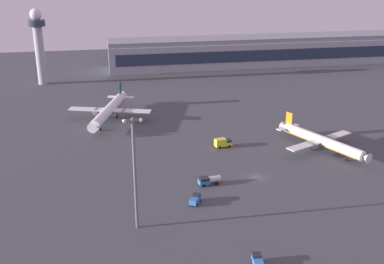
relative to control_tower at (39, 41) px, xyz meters
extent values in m
plane|color=#424449|center=(71.95, -120.89, -21.18)|extent=(416.00, 416.00, 0.00)
cube|color=#9EA3AD|center=(117.59, 22.24, -14.18)|extent=(169.40, 22.00, 14.00)
cube|color=#263347|center=(117.59, 11.04, -13.48)|extent=(162.63, 0.40, 6.16)
cube|color=gray|center=(117.59, 22.24, -5.98)|extent=(169.40, 19.80, 2.40)
cylinder|color=#A8A8B2|center=(0.00, 0.00, -7.05)|extent=(4.40, 4.40, 28.26)
cylinder|color=#2D3847|center=(0.00, 0.00, 8.58)|extent=(8.00, 8.00, 3.00)
sphere|color=silver|center=(0.00, 0.00, 12.60)|extent=(5.60, 5.60, 5.60)
cylinder|color=silver|center=(98.93, -105.81, -17.62)|extent=(16.18, 29.83, 3.31)
cone|color=silver|center=(105.96, -120.97, -17.62)|extent=(3.73, 3.22, 3.14)
cone|color=silver|center=(91.83, -90.49, -17.62)|extent=(3.73, 3.46, 2.98)
cube|color=silver|center=(98.57, -105.02, -17.79)|extent=(26.74, 14.87, 0.30)
cube|color=silver|center=(92.53, -91.99, -17.44)|extent=(9.57, 5.92, 0.30)
cube|color=orange|center=(92.64, -92.22, -14.79)|extent=(1.41, 2.64, 5.66)
cylinder|color=slate|center=(102.91, -103.01, -18.40)|extent=(3.06, 3.65, 1.92)
cylinder|color=slate|center=(94.22, -107.03, -18.40)|extent=(3.06, 3.65, 1.92)
cube|color=orange|center=(98.93, -105.81, -18.53)|extent=(14.82, 27.41, 0.31)
cylinder|color=#333338|center=(103.15, -114.91, -19.16)|extent=(0.24, 0.24, 3.09)
cylinder|color=black|center=(103.15, -114.91, -20.71)|extent=(0.72, 1.02, 0.96)
cylinder|color=#333338|center=(99.76, -103.03, -19.16)|extent=(0.24, 0.24, 3.09)
cylinder|color=black|center=(99.76, -103.03, -20.71)|extent=(0.72, 1.02, 0.96)
cylinder|color=#333338|center=(96.28, -104.64, -19.16)|extent=(0.24, 0.24, 3.09)
cylinder|color=black|center=(96.28, -104.64, -20.71)|extent=(0.72, 1.02, 0.96)
cylinder|color=white|center=(31.25, -62.28, -17.06)|extent=(14.50, 35.74, 3.83)
cone|color=white|center=(25.46, -80.73, -17.06)|extent=(4.19, 3.39, 3.64)
cone|color=white|center=(37.09, -43.64, -17.06)|extent=(4.13, 3.72, 3.44)
cube|color=white|center=(31.55, -61.32, -17.26)|extent=(31.96, 13.48, 0.35)
cube|color=white|center=(36.52, -45.46, -16.85)|extent=(11.29, 5.62, 0.35)
cube|color=#146B4C|center=(36.43, -45.75, -13.78)|extent=(1.25, 3.17, 6.55)
cylinder|color=slate|center=(36.83, -62.98, -17.96)|extent=(3.20, 4.12, 2.22)
cylinder|color=slate|center=(26.26, -59.66, -17.96)|extent=(3.20, 4.12, 2.22)
cube|color=#146B4C|center=(31.25, -62.28, -18.11)|extent=(13.26, 32.86, 0.36)
cylinder|color=#333338|center=(27.78, -73.35, -18.84)|extent=(0.28, 0.28, 3.58)
cylinder|color=black|center=(27.78, -73.35, -20.63)|extent=(0.72, 1.18, 1.11)
cylinder|color=#333338|center=(34.11, -60.54, -18.84)|extent=(0.28, 0.28, 3.58)
cylinder|color=black|center=(34.11, -60.54, -20.63)|extent=(0.72, 1.18, 1.11)
cylinder|color=#333338|center=(29.88, -59.21, -18.84)|extent=(0.28, 0.28, 3.58)
cylinder|color=black|center=(29.88, -59.21, -20.63)|extent=(0.72, 1.18, 1.11)
cube|color=#3372BF|center=(56.05, -123.14, -20.13)|extent=(3.30, 2.79, 1.20)
cube|color=#1E232D|center=(56.05, -123.14, -19.18)|extent=(2.92, 2.55, 0.70)
cylinder|color=silver|center=(58.73, -122.76, -19.74)|extent=(4.41, 2.37, 1.80)
cylinder|color=black|center=(55.78, -124.23, -20.73)|extent=(0.93, 0.42, 0.90)
cylinder|color=black|center=(55.49, -122.15, -20.73)|extent=(0.93, 0.42, 0.90)
cylinder|color=black|center=(59.59, -123.70, -20.73)|extent=(0.93, 0.42, 0.90)
cylinder|color=black|center=(59.29, -121.62, -20.73)|extent=(0.93, 0.42, 0.90)
cube|color=#3372BF|center=(52.18, -132.12, -20.18)|extent=(2.79, 2.82, 1.10)
cube|color=#1E232D|center=(52.18, -132.12, -19.28)|extent=(2.52, 2.52, 0.70)
cube|color=#3372BF|center=(51.22, -133.75, -20.03)|extent=(2.87, 3.04, 1.40)
cylinder|color=black|center=(51.59, -131.44, -20.73)|extent=(0.71, 0.93, 0.90)
cylinder|color=black|center=(53.06, -132.30, -20.73)|extent=(0.71, 0.93, 0.90)
cylinder|color=black|center=(50.24, -133.76, -20.73)|extent=(0.71, 0.93, 0.90)
cylinder|color=black|center=(51.70, -134.62, -20.73)|extent=(0.71, 0.93, 0.90)
cube|color=yellow|center=(69.47, -96.37, -20.13)|extent=(3.18, 2.91, 1.20)
cube|color=#1E232D|center=(69.47, -96.37, -19.18)|extent=(2.82, 2.65, 0.70)
cube|color=yellow|center=(67.05, -96.88, -19.43)|extent=(3.99, 2.99, 2.60)
cylinder|color=black|center=(69.63, -95.27, -20.73)|extent=(0.94, 0.48, 0.90)
cylinder|color=black|center=(70.06, -97.32, -20.73)|extent=(0.94, 0.48, 0.90)
cylinder|color=black|center=(66.19, -95.99, -20.73)|extent=(0.94, 0.48, 0.90)
cylinder|color=black|center=(66.62, -98.04, -20.73)|extent=(0.94, 0.48, 0.90)
cube|color=#3372BF|center=(59.58, -160.36, -20.18)|extent=(2.24, 2.33, 1.10)
cube|color=#1E232D|center=(59.58, -160.36, -19.28)|extent=(2.05, 2.06, 0.70)
cube|color=#3372BF|center=(59.35, -162.23, -20.03)|extent=(2.20, 2.61, 1.40)
cylinder|color=black|center=(58.77, -159.96, -20.73)|extent=(0.41, 0.93, 0.90)
cylinder|color=black|center=(60.46, -160.17, -20.73)|extent=(0.41, 0.93, 0.90)
cylinder|color=slate|center=(36.08, -141.81, -7.51)|extent=(0.70, 0.70, 27.35)
cube|color=slate|center=(36.08, -141.81, 5.57)|extent=(4.80, 0.40, 0.40)
sphere|color=#F9EAB2|center=(34.28, -141.81, 5.57)|extent=(0.90, 0.90, 0.90)
sphere|color=#F9EAB2|center=(37.88, -141.81, 5.57)|extent=(0.90, 0.90, 0.90)
camera|label=1|loc=(31.14, -240.76, 39.63)|focal=44.82mm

